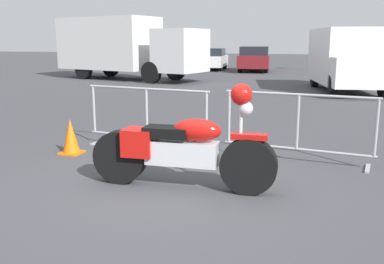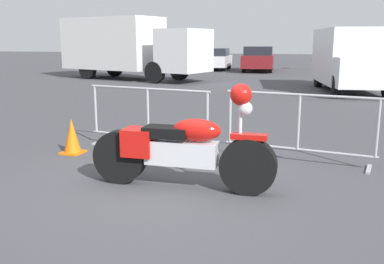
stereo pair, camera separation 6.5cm
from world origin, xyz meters
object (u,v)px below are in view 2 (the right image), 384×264
object	(u,v)px
parked_car_blue	(173,58)
crowd_barrier_near	(148,117)
parked_car_white	(216,59)
motorcycle	(182,149)
traffic_cone	(72,136)
parked_car_red	(135,58)
parked_car_maroon	(258,59)
pedestrian	(174,60)
delivery_van	(350,58)
box_truck	(126,46)
crowd_barrier_far	(298,127)

from	to	relation	value
parked_car_blue	crowd_barrier_near	bearing A→B (deg)	-167.18
crowd_barrier_near	parked_car_white	size ratio (longest dim) A/B	0.54
motorcycle	traffic_cone	world-z (taller)	motorcycle
parked_car_red	parked_car_maroon	size ratio (longest dim) A/B	0.88
parked_car_red	motorcycle	bearing A→B (deg)	-159.69
parked_car_maroon	traffic_cone	size ratio (longest dim) A/B	7.99
parked_car_maroon	pedestrian	size ratio (longest dim) A/B	2.79
motorcycle	parked_car_white	xyz separation A→B (m)	(-6.03, 22.38, 0.19)
delivery_van	crowd_barrier_near	bearing A→B (deg)	-30.71
box_truck	pedestrian	xyz separation A→B (m)	(2.06, 1.14, -0.72)
parked_car_maroon	delivery_van	bearing A→B (deg)	-159.56
crowd_barrier_far	parked_car_blue	distance (m)	22.70
box_truck	pedestrian	distance (m)	2.46
crowd_barrier_near	parked_car_blue	world-z (taller)	parked_car_blue
pedestrian	delivery_van	bearing A→B (deg)	-30.05
box_truck	parked_car_blue	size ratio (longest dim) A/B	1.84
pedestrian	traffic_cone	xyz separation A→B (m)	(3.82, -14.27, -0.63)
box_truck	parked_car_red	bearing A→B (deg)	127.91
motorcycle	parked_car_maroon	bearing A→B (deg)	94.07
motorcycle	parked_car_blue	distance (m)	23.75
box_truck	parked_car_white	bearing A→B (deg)	88.90
box_truck	traffic_cone	distance (m)	14.45
parked_car_white	traffic_cone	bearing A→B (deg)	-177.96
crowd_barrier_far	parked_car_red	world-z (taller)	parked_car_red
crowd_barrier_near	parked_car_blue	size ratio (longest dim) A/B	0.53
crowd_barrier_far	parked_car_maroon	world-z (taller)	parked_car_maroon
crowd_barrier_far	traffic_cone	xyz separation A→B (m)	(-3.60, -0.72, -0.27)
motorcycle	traffic_cone	size ratio (longest dim) A/B	4.07
motorcycle	parked_car_blue	world-z (taller)	parked_car_blue
parked_car_red	pedestrian	size ratio (longest dim) A/B	2.46
box_truck	parked_car_white	xyz separation A→B (m)	(2.18, 8.24, -0.93)
parked_car_white	pedestrian	distance (m)	7.10
crowd_barrier_far	parked_car_white	bearing A→B (deg)	109.46
motorcycle	crowd_barrier_near	distance (m)	2.14
crowd_barrier_near	box_truck	distance (m)	14.26
delivery_van	parked_car_red	size ratio (longest dim) A/B	1.28
motorcycle	pedestrian	world-z (taller)	pedestrian
crowd_barrier_far	parked_car_blue	world-z (taller)	parked_car_blue
delivery_van	pedestrian	bearing A→B (deg)	-123.46
delivery_van	traffic_cone	world-z (taller)	delivery_van
motorcycle	parked_car_white	bearing A→B (deg)	100.96
crowd_barrier_far	parked_car_blue	size ratio (longest dim) A/B	0.53
box_truck	delivery_van	world-z (taller)	box_truck
crowd_barrier_far	parked_car_white	xyz separation A→B (m)	(-7.30, 20.65, 0.15)
crowd_barrier_far	parked_car_maroon	distance (m)	20.74
box_truck	parked_car_white	size ratio (longest dim) A/B	1.86
parked_car_white	motorcycle	bearing A→B (deg)	-172.69
parked_car_white	parked_car_maroon	world-z (taller)	parked_car_maroon
crowd_barrier_far	box_truck	bearing A→B (deg)	127.36
box_truck	parked_car_maroon	xyz separation A→B (m)	(5.05, 7.84, -0.86)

